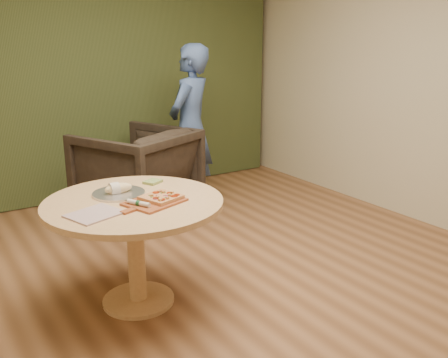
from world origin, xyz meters
name	(u,v)px	position (x,y,z in m)	size (l,w,h in m)	color
room_shell	(231,102)	(0.00, 0.00, 1.40)	(5.04, 6.04, 2.84)	brown
curtain	(82,73)	(0.00, 2.90, 1.40)	(4.80, 0.14, 2.78)	#2D3819
pedestal_table	(134,220)	(-0.52, 0.38, 0.61)	(1.19, 1.19, 0.75)	tan
pizza_paddle	(153,202)	(-0.43, 0.25, 0.76)	(0.47, 0.38, 0.01)	#994A26
flatbread_pizza	(161,197)	(-0.37, 0.26, 0.78)	(0.28, 0.28, 0.04)	#C3854C
cutlery_roll	(139,203)	(-0.55, 0.22, 0.78)	(0.11, 0.19, 0.03)	beige
newspaper	(95,214)	(-0.82, 0.25, 0.76)	(0.30, 0.25, 0.01)	beige
serving_tray	(119,193)	(-0.55, 0.55, 0.76)	(0.36, 0.36, 0.02)	silver
bread_roll	(117,188)	(-0.56, 0.55, 0.79)	(0.19, 0.09, 0.09)	beige
green_packet	(153,182)	(-0.24, 0.67, 0.76)	(0.12, 0.10, 0.02)	#5C7133
armchair	(137,169)	(0.18, 1.95, 0.50)	(0.98, 0.92, 1.01)	black
person_standing	(191,127)	(0.84, 2.00, 0.86)	(0.63, 0.41, 1.72)	#384F80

